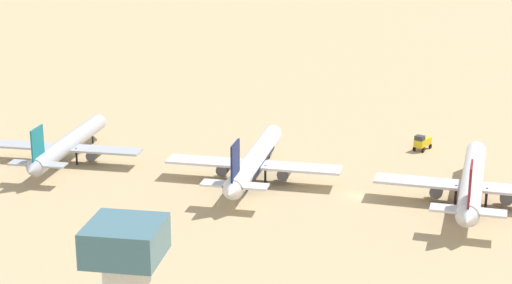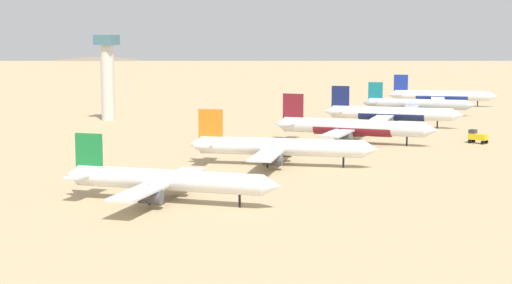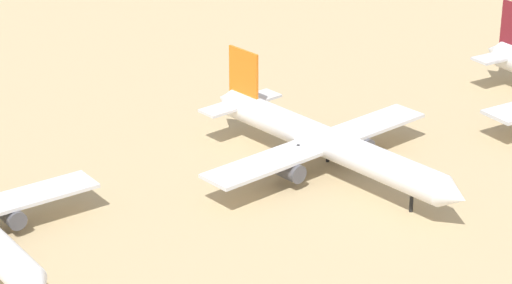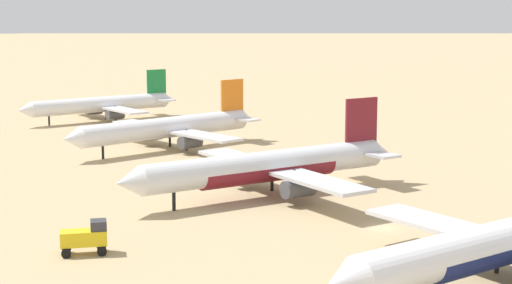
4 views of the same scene
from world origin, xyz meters
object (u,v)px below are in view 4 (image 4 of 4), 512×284
(parked_jet_2, at_px, (269,166))
(service_truck, at_px, (86,237))
(parked_jet_1, at_px, (169,128))
(parked_jet_3, at_px, (507,242))
(parked_jet_0, at_px, (103,105))

(parked_jet_2, xyz_separation_m, service_truck, (34.79, 9.38, -2.51))
(parked_jet_2, bearing_deg, service_truck, 15.08)
(parked_jet_1, bearing_deg, parked_jet_2, 76.51)
(parked_jet_1, xyz_separation_m, service_truck, (45.42, 53.64, -2.34))
(parked_jet_1, height_order, parked_jet_3, parked_jet_3)
(parked_jet_0, height_order, parked_jet_2, parked_jet_2)
(parked_jet_0, bearing_deg, service_truck, 61.01)
(parked_jet_0, xyz_separation_m, parked_jet_3, (27.22, 136.25, 0.36))
(parked_jet_3, bearing_deg, service_truck, -51.79)
(parked_jet_1, bearing_deg, parked_jet_0, -102.26)
(parked_jet_2, bearing_deg, parked_jet_3, 81.88)
(parked_jet_0, xyz_separation_m, parked_jet_2, (20.75, 90.89, 0.45))
(service_truck, bearing_deg, parked_jet_3, 128.21)
(parked_jet_0, relative_size, parked_jet_1, 0.94)
(parked_jet_0, bearing_deg, parked_jet_3, 78.70)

